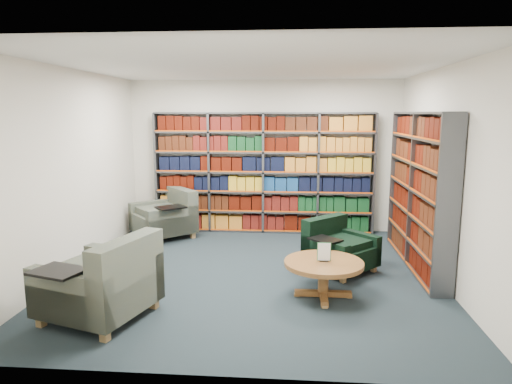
# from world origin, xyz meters

# --- Properties ---
(room_shell) EXTENTS (5.02, 5.02, 2.82)m
(room_shell) POSITION_xyz_m (0.00, 0.00, 1.40)
(room_shell) COLOR black
(room_shell) RESTS_ON ground
(bookshelf_back) EXTENTS (4.00, 0.28, 2.20)m
(bookshelf_back) POSITION_xyz_m (0.00, 2.34, 1.10)
(bookshelf_back) COLOR #47494F
(bookshelf_back) RESTS_ON ground
(bookshelf_right) EXTENTS (0.28, 2.50, 2.20)m
(bookshelf_right) POSITION_xyz_m (2.34, 0.60, 1.10)
(bookshelf_right) COLOR #47494F
(bookshelf_right) RESTS_ON ground
(chair_teal_left) EXTENTS (1.32, 1.32, 0.85)m
(chair_teal_left) POSITION_xyz_m (-1.69, 1.86, 0.34)
(chair_teal_left) COLOR #091E31
(chair_teal_left) RESTS_ON ground
(chair_green_right) EXTENTS (1.13, 1.13, 0.73)m
(chair_green_right) POSITION_xyz_m (1.17, 0.30, 0.29)
(chair_green_right) COLOR black
(chair_green_right) RESTS_ON ground
(chair_teal_front) EXTENTS (1.27, 1.33, 0.92)m
(chair_teal_front) POSITION_xyz_m (-1.45, -1.50, 0.37)
(chair_teal_front) COLOR #091E31
(chair_teal_front) RESTS_ON ground
(coffee_table) EXTENTS (0.95, 0.95, 0.67)m
(coffee_table) POSITION_xyz_m (0.92, -0.72, 0.36)
(coffee_table) COLOR #955D2F
(coffee_table) RESTS_ON ground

